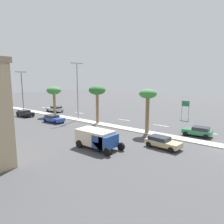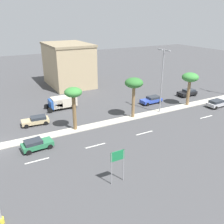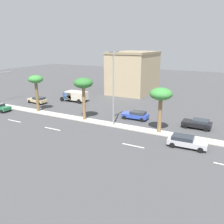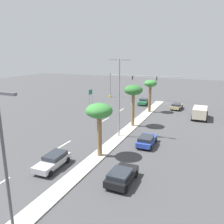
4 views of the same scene
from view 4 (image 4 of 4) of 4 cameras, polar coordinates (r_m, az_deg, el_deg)
ground_plane at (r=34.56m, az=3.17°, el=-5.15°), size 160.00×160.00×0.00m
median_curb at (r=28.53m, az=-1.83°, el=-9.36°), size 1.80×63.09×0.12m
lane_stripe_left at (r=55.05m, az=5.16°, el=2.23°), size 0.20×2.80×0.01m
lane_stripe_leading at (r=48.15m, az=2.31°, el=0.51°), size 0.20×2.80×0.01m
lane_stripe_near at (r=41.22m, az=-1.63°, el=-1.87°), size 0.20×2.80×0.01m
lane_stripe_center at (r=30.93m, az=-11.68°, el=-7.83°), size 0.20×2.80×0.01m
traffic_signal_gantry at (r=59.63m, az=3.99°, el=7.39°), size 18.89×0.53×6.46m
directional_road_sign at (r=51.93m, az=-5.32°, el=4.44°), size 0.10×1.51×3.62m
palm_tree_rear at (r=45.97m, az=9.46°, el=6.46°), size 2.52×2.52×6.37m
palm_tree_trailing at (r=36.42m, az=5.31°, el=5.00°), size 2.92×2.92×6.61m
palm_tree_inboard at (r=25.38m, az=-3.19°, el=-0.23°), size 2.99×2.99×6.10m
street_lamp_inboard at (r=31.43m, az=1.78°, el=4.84°), size 2.90×0.24×10.71m
street_lamp_front at (r=15.44m, az=-25.19°, el=-9.42°), size 2.90×0.24×9.42m
sedan_tan_trailing at (r=50.46m, az=15.67°, el=1.44°), size 2.12×4.20×1.30m
sedan_silver_mid at (r=25.12m, az=-14.39°, el=-11.58°), size 2.05×4.56×1.37m
sedan_green_left at (r=53.56m, az=7.75°, el=2.60°), size 2.16×3.95×1.35m
sedan_blue_leading at (r=30.01m, az=8.56°, el=-6.90°), size 2.00×4.23×1.35m
sedan_black_far at (r=21.74m, az=2.37°, el=-15.44°), size 2.08×4.02×1.34m
box_truck at (r=44.47m, az=20.93°, el=0.00°), size 2.60×5.55×2.13m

